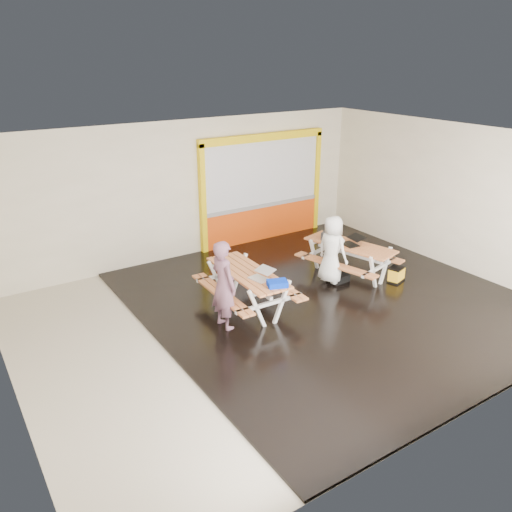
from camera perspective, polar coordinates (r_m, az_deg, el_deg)
room at (r=9.83m, az=2.87°, el=2.43°), size 10.02×8.02×3.52m
deck at (r=11.23m, az=7.90°, el=-4.76°), size 7.50×7.98×0.05m
kiosk at (r=14.21m, az=0.76°, el=7.27°), size 3.88×0.16×3.00m
picnic_table_left at (r=10.45m, az=-0.96°, el=-2.75°), size 1.55×2.23×0.88m
picnic_table_right at (r=12.16m, az=10.35°, el=0.43°), size 1.92×2.42×0.85m
person_left at (r=9.68m, az=-3.63°, el=-3.26°), size 0.47×0.68×1.77m
person_right at (r=11.60m, az=8.47°, el=0.73°), size 0.63×0.84×1.55m
laptop_left at (r=10.02m, az=0.60°, el=-2.19°), size 0.49×0.46×0.18m
laptop_right at (r=12.06m, az=10.66°, el=1.56°), size 0.49×0.45×0.19m
blue_pouch at (r=9.71m, az=2.40°, el=-3.08°), size 0.44×0.38×0.11m
toolbox at (r=12.36m, az=7.96°, el=2.37°), size 0.45×0.38×0.23m
backpack at (r=13.07m, az=8.77°, el=2.61°), size 0.33×0.22×0.53m
dark_case at (r=12.01m, az=9.13°, el=-2.43°), size 0.46×0.36×0.17m
fluke_bag at (r=12.27m, az=15.36°, el=-1.98°), size 0.48×0.38×0.36m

